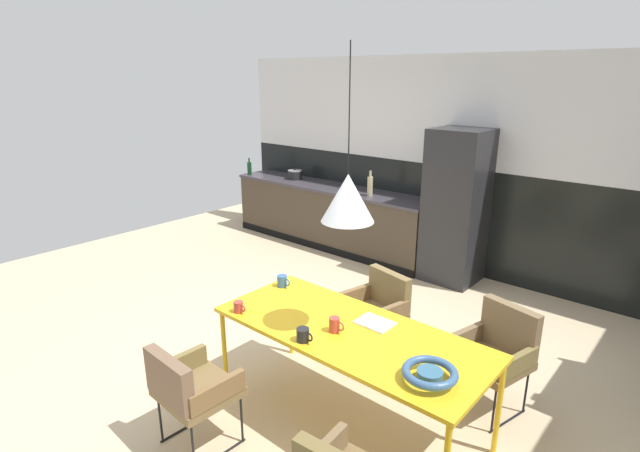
% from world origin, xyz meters
% --- Properties ---
extents(ground_plane, '(9.19, 9.19, 0.00)m').
position_xyz_m(ground_plane, '(0.00, 0.00, 0.00)').
color(ground_plane, '#C5AF8A').
extents(back_wall_splashback_dark, '(7.07, 0.12, 1.33)m').
position_xyz_m(back_wall_splashback_dark, '(0.00, 2.86, 0.67)').
color(back_wall_splashback_dark, black).
rests_on(back_wall_splashback_dark, ground).
extents(back_wall_panel_upper, '(7.07, 0.12, 1.33)m').
position_xyz_m(back_wall_panel_upper, '(0.00, 2.86, 2.00)').
color(back_wall_panel_upper, silver).
rests_on(back_wall_panel_upper, back_wall_splashback_dark).
extents(kitchen_counter, '(3.26, 0.63, 0.89)m').
position_xyz_m(kitchen_counter, '(-1.77, 2.50, 0.44)').
color(kitchen_counter, '#3F3326').
rests_on(kitchen_counter, ground).
extents(refrigerator_column, '(0.63, 0.60, 1.84)m').
position_xyz_m(refrigerator_column, '(0.18, 2.50, 0.92)').
color(refrigerator_column, '#232326').
rests_on(refrigerator_column, ground).
extents(dining_table, '(1.96, 0.82, 0.74)m').
position_xyz_m(dining_table, '(0.81, -0.37, 0.70)').
color(dining_table, yellow).
rests_on(dining_table, ground).
extents(armchair_near_window, '(0.57, 0.56, 0.78)m').
position_xyz_m(armchair_near_window, '(0.47, 0.48, 0.51)').
color(armchair_near_window, brown).
rests_on(armchair_near_window, ground).
extents(armchair_far_side, '(0.51, 0.49, 0.75)m').
position_xyz_m(armchair_far_side, '(0.19, -1.29, 0.49)').
color(armchair_far_side, brown).
rests_on(armchair_far_side, ground).
extents(armchair_facing_counter, '(0.58, 0.57, 0.80)m').
position_xyz_m(armchair_facing_counter, '(1.53, 0.49, 0.50)').
color(armchair_facing_counter, brown).
rests_on(armchair_facing_counter, ground).
extents(fruit_bowl, '(0.32, 0.32, 0.08)m').
position_xyz_m(fruit_bowl, '(1.51, -0.55, 0.79)').
color(fruit_bowl, '#33607F').
rests_on(fruit_bowl, dining_table).
extents(open_book, '(0.25, 0.20, 0.02)m').
position_xyz_m(open_book, '(0.89, -0.19, 0.75)').
color(open_book, white).
rests_on(open_book, dining_table).
extents(mug_wide_latte, '(0.13, 0.08, 0.10)m').
position_xyz_m(mug_wide_latte, '(-0.05, -0.17, 0.79)').
color(mug_wide_latte, '#335B93').
rests_on(mug_wide_latte, dining_table).
extents(mug_short_terracotta, '(0.12, 0.07, 0.10)m').
position_xyz_m(mug_short_terracotta, '(0.75, -0.46, 0.79)').
color(mug_short_terracotta, '#B23D33').
rests_on(mug_short_terracotta, dining_table).
extents(mug_glass_clear, '(0.11, 0.07, 0.08)m').
position_xyz_m(mug_glass_clear, '(0.03, -0.71, 0.78)').
color(mug_glass_clear, '#B23D33').
rests_on(mug_glass_clear, dining_table).
extents(mug_tall_blue, '(0.13, 0.09, 0.09)m').
position_xyz_m(mug_tall_blue, '(0.67, -0.70, 0.78)').
color(mug_tall_blue, black).
rests_on(mug_tall_blue, dining_table).
extents(cooking_pot, '(0.21, 0.21, 0.16)m').
position_xyz_m(cooking_pot, '(-2.49, 2.52, 0.96)').
color(cooking_pot, black).
rests_on(cooking_pot, kitchen_counter).
extents(bottle_vinegar_dark, '(0.07, 0.07, 0.34)m').
position_xyz_m(bottle_vinegar_dark, '(-1.00, 2.40, 1.02)').
color(bottle_vinegar_dark, tan).
rests_on(bottle_vinegar_dark, kitchen_counter).
extents(bottle_oil_tall, '(0.07, 0.07, 0.27)m').
position_xyz_m(bottle_oil_tall, '(-3.29, 2.31, 0.99)').
color(bottle_oil_tall, '#0F3319').
rests_on(bottle_oil_tall, kitchen_counter).
extents(pendant_lamp_over_table_near, '(0.34, 0.34, 1.08)m').
position_xyz_m(pendant_lamp_over_table_near, '(0.81, -0.42, 1.69)').
color(pendant_lamp_over_table_near, black).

